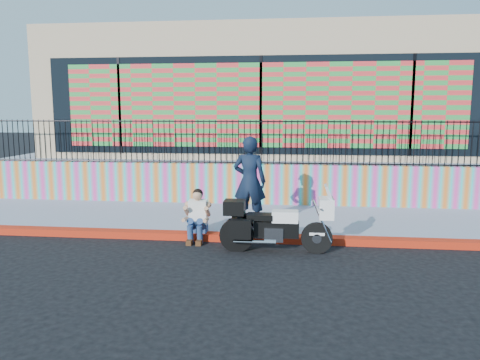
# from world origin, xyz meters

# --- Properties ---
(ground) EXTENTS (90.00, 90.00, 0.00)m
(ground) POSITION_xyz_m (0.00, 0.00, 0.00)
(ground) COLOR black
(ground) RESTS_ON ground
(red_curb) EXTENTS (16.00, 0.30, 0.15)m
(red_curb) POSITION_xyz_m (0.00, 0.00, 0.07)
(red_curb) COLOR #A7130B
(red_curb) RESTS_ON ground
(sidewalk) EXTENTS (16.00, 3.00, 0.15)m
(sidewalk) POSITION_xyz_m (0.00, 1.65, 0.07)
(sidewalk) COLOR #8B90A6
(sidewalk) RESTS_ON ground
(mural_wall) EXTENTS (16.00, 0.20, 1.10)m
(mural_wall) POSITION_xyz_m (0.00, 3.25, 0.70)
(mural_wall) COLOR #E33B9B
(mural_wall) RESTS_ON sidewalk
(metal_fence) EXTENTS (15.80, 0.04, 1.20)m
(metal_fence) POSITION_xyz_m (0.00, 3.25, 1.85)
(metal_fence) COLOR black
(metal_fence) RESTS_ON mural_wall
(elevated_platform) EXTENTS (16.00, 10.00, 1.25)m
(elevated_platform) POSITION_xyz_m (0.00, 8.35, 0.62)
(elevated_platform) COLOR #8B90A6
(elevated_platform) RESTS_ON ground
(storefront_building) EXTENTS (14.00, 8.06, 4.00)m
(storefront_building) POSITION_xyz_m (0.00, 8.13, 3.25)
(storefront_building) COLOR tan
(storefront_building) RESTS_ON elevated_platform
(police_motorcycle) EXTENTS (2.13, 0.71, 1.33)m
(police_motorcycle) POSITION_xyz_m (0.62, -0.67, 0.56)
(police_motorcycle) COLOR black
(police_motorcycle) RESTS_ON ground
(police_officer) EXTENTS (0.78, 0.56, 2.00)m
(police_officer) POSITION_xyz_m (0.01, 0.75, 1.15)
(police_officer) COLOR black
(police_officer) RESTS_ON sidewalk
(seated_man) EXTENTS (0.54, 0.71, 1.06)m
(seated_man) POSITION_xyz_m (-1.01, -0.11, 0.45)
(seated_man) COLOR navy
(seated_man) RESTS_ON ground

